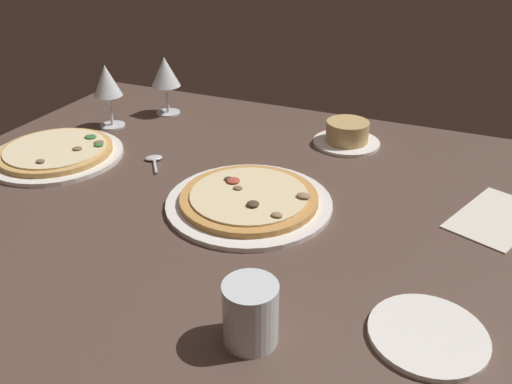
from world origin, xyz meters
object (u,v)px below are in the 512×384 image
pizza_main (249,200)px  wine_glass_far (165,74)px  pizza_side (56,153)px  wine_glass_near (107,83)px  spoon (154,160)px  ramekin_on_saucer (347,135)px  side_plate (428,335)px  paper_menu (496,217)px  water_glass (250,316)px

pizza_main → wine_glass_far: (-41.70, 37.75, 10.13)cm
pizza_side → wine_glass_near: size_ratio=1.86×
pizza_main → spoon: bearing=161.5°
ramekin_on_saucer → wine_glass_near: 61.98cm
side_plate → pizza_side: bearing=163.7°
ramekin_on_saucer → side_plate: bearing=-65.4°
ramekin_on_saucer → wine_glass_far: size_ratio=1.02×
ramekin_on_saucer → paper_menu: (34.91, -22.56, -2.34)cm
wine_glass_far → side_plate: size_ratio=0.97×
paper_menu → wine_glass_near: bearing=-164.5°
pizza_side → paper_menu: bearing=7.0°
wine_glass_near → spoon: (22.17, -14.24, -11.30)cm
side_plate → paper_menu: size_ratio=0.77×
water_glass → side_plate: bearing=24.0°
pizza_side → wine_glass_far: bearing=76.7°
paper_menu → spoon: 72.78cm
pizza_main → side_plate: 43.62cm
spoon → paper_menu: bearing=3.7°
pizza_side → water_glass: 73.98cm
pizza_main → spoon: pizza_main is taller
paper_menu → wine_glass_far: bearing=-174.1°
water_glass → paper_menu: water_glass is taller
pizza_main → side_plate: bearing=-31.9°
water_glass → side_plate: size_ratio=0.56×
pizza_main → side_plate: size_ratio=2.00×
side_plate → spoon: bearing=153.5°
pizza_main → paper_menu: 46.82cm
pizza_side → side_plate: 90.70cm
pizza_main → ramekin_on_saucer: ramekin_on_saucer is taller
pizza_main → pizza_side: size_ratio=1.07×
pizza_main → wine_glass_near: bearing=154.8°
ramekin_on_saucer → side_plate: size_ratio=1.00×
water_glass → side_plate: (22.08, 9.84, -3.56)cm
pizza_side → wine_glass_far: wine_glass_far is taller
water_glass → wine_glass_far: bearing=128.7°
ramekin_on_saucer → spoon: ramekin_on_saucer is taller
wine_glass_near → water_glass: 86.52cm
spoon → wine_glass_far: bearing=115.8°
pizza_main → paper_menu: (44.65, 14.04, -1.00)cm
pizza_side → water_glass: bearing=-28.5°
paper_menu → spoon: bearing=-155.0°
wine_glass_near → paper_menu: 95.98cm
pizza_main → wine_glass_far: size_ratio=2.05×
side_plate → spoon: (-64.99, 32.41, 0.01)cm
side_plate → wine_glass_near: bearing=151.8°
wine_glass_far → ramekin_on_saucer: bearing=-1.3°
water_glass → side_plate: 24.44cm
side_plate → spoon: spoon is taller
side_plate → spoon: 72.62cm
wine_glass_near → paper_menu: bearing=-5.7°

